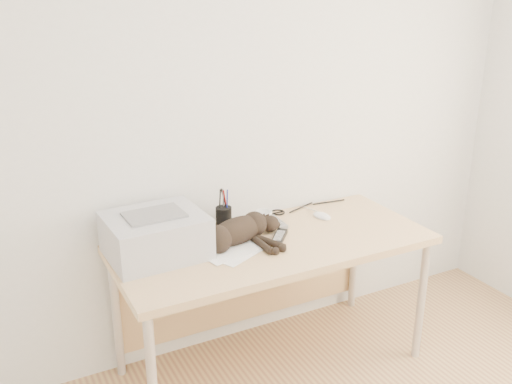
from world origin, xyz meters
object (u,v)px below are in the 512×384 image
pen_cup (224,217)px  printer (155,235)px  mouse (322,214)px  cat (235,233)px  desk (265,258)px  mug (264,218)px

pen_cup → printer: bearing=-161.1°
mouse → pen_cup: bearing=157.6°
printer → cat: printer is taller
desk → pen_cup: pen_cup is taller
printer → mouse: (0.96, 0.03, -0.08)m
cat → mouse: cat is taller
cat → pen_cup: (0.04, 0.22, -0.00)m
printer → desk: bearing=-3.4°
desk → cat: 0.27m
mouse → desk: bearing=178.6°
mug → pen_cup: bearing=160.0°
desk → mug: bearing=65.9°
pen_cup → mug: bearing=-20.0°
mug → mouse: (0.34, -0.04, -0.02)m
desk → mug: (0.05, 0.10, 0.18)m
desk → cat: (-0.19, -0.04, 0.20)m
pen_cup → mouse: 0.56m
printer → pen_cup: size_ratio=2.13×
desk → mug: 0.21m
cat → pen_cup: bearing=66.7°
mug → desk: bearing=-114.1°
desk → printer: bearing=176.6°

